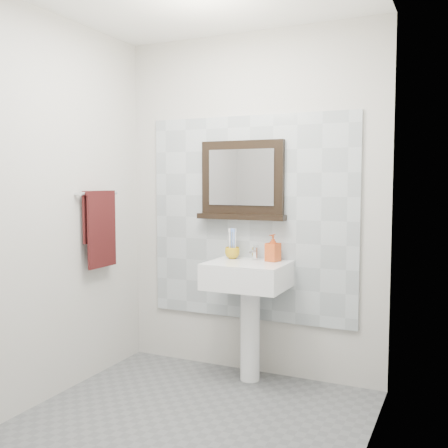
# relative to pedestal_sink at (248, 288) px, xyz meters

# --- Properties ---
(floor) EXTENTS (2.00, 2.20, 0.01)m
(floor) POSITION_rel_pedestal_sink_xyz_m (-0.07, -0.87, -0.68)
(floor) COLOR #595C5E
(floor) RESTS_ON ground
(back_wall) EXTENTS (2.00, 0.01, 2.50)m
(back_wall) POSITION_rel_pedestal_sink_xyz_m (-0.07, 0.23, 0.57)
(back_wall) COLOR #BAB7B1
(back_wall) RESTS_ON ground
(front_wall) EXTENTS (2.00, 0.01, 2.50)m
(front_wall) POSITION_rel_pedestal_sink_xyz_m (-0.07, -1.97, 0.57)
(front_wall) COLOR #BAB7B1
(front_wall) RESTS_ON ground
(left_wall) EXTENTS (0.01, 2.20, 2.50)m
(left_wall) POSITION_rel_pedestal_sink_xyz_m (-1.07, -0.87, 0.57)
(left_wall) COLOR #BAB7B1
(left_wall) RESTS_ON ground
(right_wall) EXTENTS (0.01, 2.20, 2.50)m
(right_wall) POSITION_rel_pedestal_sink_xyz_m (0.93, -0.87, 0.57)
(right_wall) COLOR #BAB7B1
(right_wall) RESTS_ON ground
(splashback) EXTENTS (1.60, 0.02, 1.50)m
(splashback) POSITION_rel_pedestal_sink_xyz_m (-0.07, 0.21, 0.47)
(splashback) COLOR #A2ABB0
(splashback) RESTS_ON back_wall
(pedestal_sink) EXTENTS (0.55, 0.44, 0.96)m
(pedestal_sink) POSITION_rel_pedestal_sink_xyz_m (0.00, 0.00, 0.00)
(pedestal_sink) COLOR white
(pedestal_sink) RESTS_ON ground
(toothbrush_cup) EXTENTS (0.13, 0.13, 0.08)m
(toothbrush_cup) POSITION_rel_pedestal_sink_xyz_m (-0.17, 0.11, 0.23)
(toothbrush_cup) COLOR #BA9115
(toothbrush_cup) RESTS_ON pedestal_sink
(toothbrushes) EXTENTS (0.05, 0.04, 0.21)m
(toothbrushes) POSITION_rel_pedestal_sink_xyz_m (-0.17, 0.11, 0.31)
(toothbrushes) COLOR white
(toothbrushes) RESTS_ON toothbrush_cup
(soap_dispenser) EXTENTS (0.11, 0.11, 0.19)m
(soap_dispenser) POSITION_rel_pedestal_sink_xyz_m (0.15, 0.11, 0.28)
(soap_dispenser) COLOR #B62615
(soap_dispenser) RESTS_ON pedestal_sink
(framed_mirror) EXTENTS (0.68, 0.11, 0.57)m
(framed_mirror) POSITION_rel_pedestal_sink_xyz_m (-0.12, 0.19, 0.74)
(framed_mirror) COLOR black
(framed_mirror) RESTS_ON back_wall
(towel_bar) EXTENTS (0.07, 0.40, 0.03)m
(towel_bar) POSITION_rel_pedestal_sink_xyz_m (-1.02, -0.33, 0.66)
(towel_bar) COLOR silver
(towel_bar) RESTS_ON left_wall
(hand_towel) EXTENTS (0.06, 0.30, 0.55)m
(hand_towel) POSITION_rel_pedestal_sink_xyz_m (-1.01, -0.33, 0.45)
(hand_towel) COLOR #330E0E
(hand_towel) RESTS_ON towel_bar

